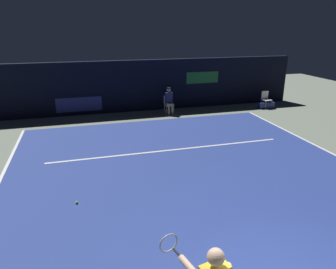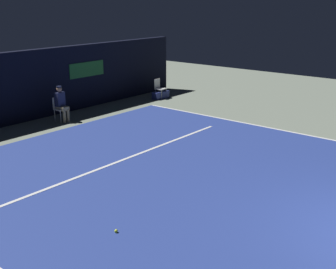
{
  "view_description": "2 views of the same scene",
  "coord_description": "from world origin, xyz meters",
  "px_view_note": "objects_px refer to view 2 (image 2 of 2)",
  "views": [
    {
      "loc": [
        -2.9,
        -3.1,
        4.27
      ],
      "look_at": [
        -0.38,
        5.86,
        1.02
      ],
      "focal_mm": 33.73,
      "sensor_mm": 36.0,
      "label": 1
    },
    {
      "loc": [
        -8.6,
        -1.53,
        4.4
      ],
      "look_at": [
        -0.14,
        5.4,
        1.05
      ],
      "focal_mm": 47.57,
      "sensor_mm": 36.0,
      "label": 2
    }
  ],
  "objects_px": {
    "line_judge_on_chair": "(61,103)",
    "courtside_chair_near": "(159,87)",
    "equipment_bag": "(161,95)",
    "tennis_ball": "(116,231)"
  },
  "relations": [
    {
      "from": "line_judge_on_chair",
      "to": "courtside_chair_near",
      "type": "xyz_separation_m",
      "value": [
        5.38,
        -0.21,
        -0.18
      ]
    },
    {
      "from": "courtside_chair_near",
      "to": "tennis_ball",
      "type": "xyz_separation_m",
      "value": [
        -9.95,
        -7.34,
        -0.46
      ]
    },
    {
      "from": "line_judge_on_chair",
      "to": "equipment_bag",
      "type": "height_order",
      "value": "line_judge_on_chair"
    },
    {
      "from": "line_judge_on_chair",
      "to": "equipment_bag",
      "type": "relative_size",
      "value": 1.57
    },
    {
      "from": "line_judge_on_chair",
      "to": "courtside_chair_near",
      "type": "distance_m",
      "value": 5.39
    },
    {
      "from": "courtside_chair_near",
      "to": "equipment_bag",
      "type": "xyz_separation_m",
      "value": [
        -0.02,
        -0.09,
        -0.34
      ]
    },
    {
      "from": "line_judge_on_chair",
      "to": "courtside_chair_near",
      "type": "bearing_deg",
      "value": -2.26
    },
    {
      "from": "tennis_ball",
      "to": "equipment_bag",
      "type": "height_order",
      "value": "equipment_bag"
    },
    {
      "from": "equipment_bag",
      "to": "courtside_chair_near",
      "type": "bearing_deg",
      "value": 79.2
    },
    {
      "from": "courtside_chair_near",
      "to": "tennis_ball",
      "type": "distance_m",
      "value": 12.37
    }
  ]
}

